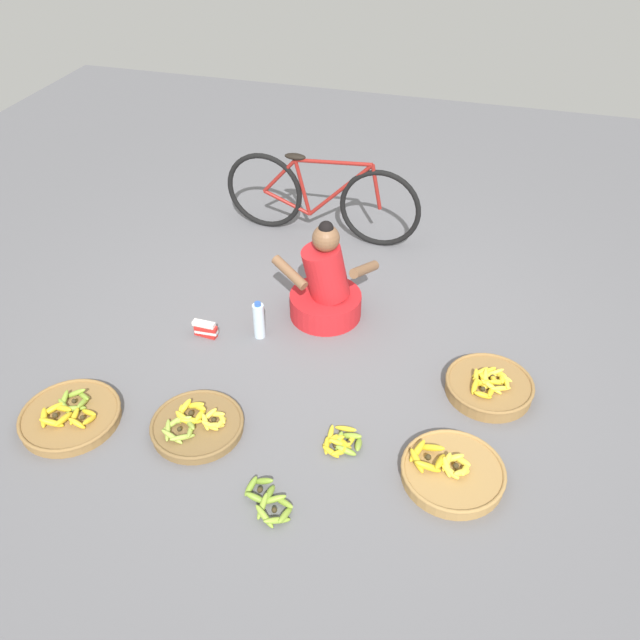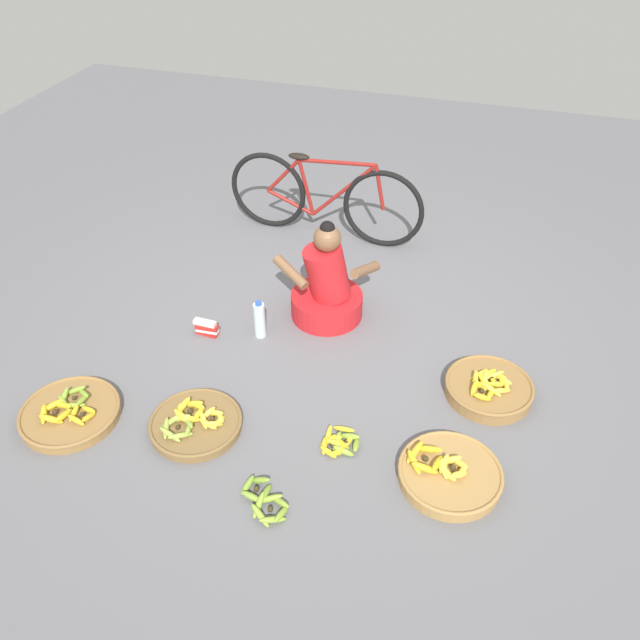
# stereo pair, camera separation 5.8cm
# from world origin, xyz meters

# --- Properties ---
(ground_plane) EXTENTS (10.00, 10.00, 0.00)m
(ground_plane) POSITION_xyz_m (0.00, 0.00, 0.00)
(ground_plane) COLOR slate
(vendor_woman_front) EXTENTS (0.71, 0.54, 0.78)m
(vendor_woman_front) POSITION_xyz_m (-0.10, 0.30, 0.25)
(vendor_woman_front) COLOR red
(vendor_woman_front) RESTS_ON ground
(bicycle_leaning) EXTENTS (1.70, 0.11, 0.73)m
(bicycle_leaning) POSITION_xyz_m (-0.45, 1.38, 0.36)
(bicycle_leaning) COLOR black
(bicycle_leaning) RESTS_ON ground
(banana_basket_near_bicycle) EXTENTS (0.58, 0.58, 0.15)m
(banana_basket_near_bicycle) POSITION_xyz_m (0.97, -0.94, 0.05)
(banana_basket_near_bicycle) COLOR #A87F47
(banana_basket_near_bicycle) RESTS_ON ground
(banana_basket_back_center) EXTENTS (0.61, 0.61, 0.15)m
(banana_basket_back_center) POSITION_xyz_m (-1.30, -1.14, 0.04)
(banana_basket_back_center) COLOR olive
(banana_basket_back_center) RESTS_ON ground
(banana_basket_back_right) EXTENTS (0.56, 0.56, 0.16)m
(banana_basket_back_right) POSITION_xyz_m (1.11, -0.20, 0.06)
(banana_basket_back_right) COLOR olive
(banana_basket_back_right) RESTS_ON ground
(banana_basket_front_left) EXTENTS (0.56, 0.56, 0.14)m
(banana_basket_front_left) POSITION_xyz_m (-0.54, -1.00, 0.04)
(banana_basket_front_left) COLOR brown
(banana_basket_front_left) RESTS_ON ground
(loose_bananas_mid_right) EXTENTS (0.31, 0.29, 0.09)m
(loose_bananas_mid_right) POSITION_xyz_m (0.05, -1.39, 0.03)
(loose_bananas_mid_right) COLOR olive
(loose_bananas_mid_right) RESTS_ON ground
(loose_bananas_front_right) EXTENTS (0.24, 0.26, 0.09)m
(loose_bananas_front_right) POSITION_xyz_m (0.33, -0.88, 0.03)
(loose_bananas_front_right) COLOR yellow
(loose_bananas_front_right) RESTS_ON ground
(water_bottle) EXTENTS (0.08, 0.08, 0.29)m
(water_bottle) POSITION_xyz_m (-0.48, -0.06, 0.14)
(water_bottle) COLOR silver
(water_bottle) RESTS_ON ground
(packet_carton_stack) EXTENTS (0.18, 0.07, 0.12)m
(packet_carton_stack) POSITION_xyz_m (-0.84, -0.17, 0.06)
(packet_carton_stack) COLOR red
(packet_carton_stack) RESTS_ON ground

